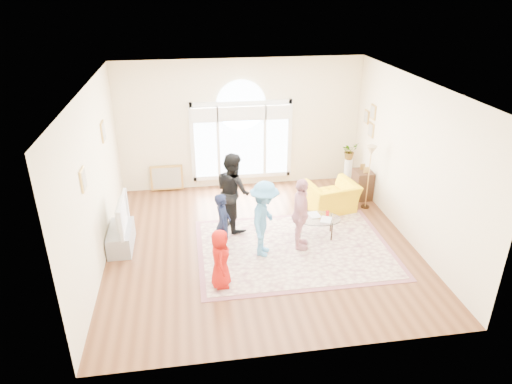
{
  "coord_description": "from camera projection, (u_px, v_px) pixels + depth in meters",
  "views": [
    {
      "loc": [
        -1.29,
        -7.79,
        4.85
      ],
      "look_at": [
        -0.05,
        0.3,
        1.02
      ],
      "focal_mm": 32.0,
      "sensor_mm": 36.0,
      "label": 1
    }
  ],
  "objects": [
    {
      "name": "area_rug",
      "position": [
        294.0,
        248.0,
        9.03
      ],
      "size": [
        3.6,
        2.6,
        0.02
      ],
      "primitive_type": "cube",
      "color": "beige",
      "rests_on": "ground"
    },
    {
      "name": "coffee_table",
      "position": [
        316.0,
        219.0,
        9.34
      ],
      "size": [
        1.14,
        0.87,
        0.54
      ],
      "rotation": [
        0.0,
        0.0,
        -0.25
      ],
      "color": "silver",
      "rests_on": "ground"
    },
    {
      "name": "floor_lamp",
      "position": [
        371.0,
        156.0,
        10.15
      ],
      "size": [
        0.24,
        0.24,
        1.51
      ],
      "color": "black",
      "rests_on": "ground"
    },
    {
      "name": "child_red",
      "position": [
        220.0,
        259.0,
        7.71
      ],
      "size": [
        0.39,
        0.56,
        1.08
      ],
      "primitive_type": "imported",
      "rotation": [
        0.0,
        0.0,
        1.47
      ],
      "color": "red",
      "rests_on": "area_rug"
    },
    {
      "name": "potted_plant",
      "position": [
        350.0,
        151.0,
        11.51
      ],
      "size": [
        0.48,
        0.45,
        0.43
      ],
      "primitive_type": "imported",
      "rotation": [
        0.0,
        0.0,
        0.36
      ],
      "color": "#33722D",
      "rests_on": "plant_pedestal"
    },
    {
      "name": "child_blue",
      "position": [
        264.0,
        219.0,
        8.54
      ],
      "size": [
        0.88,
        1.11,
        1.5
      ],
      "primitive_type": "imported",
      "rotation": [
        0.0,
        0.0,
        1.19
      ],
      "color": "#4A92CA",
      "rests_on": "area_rug"
    },
    {
      "name": "armchair",
      "position": [
        332.0,
        197.0,
        10.4
      ],
      "size": [
        1.22,
        1.11,
        0.69
      ],
      "primitive_type": "imported",
      "rotation": [
        0.0,
        0.0,
        3.34
      ],
      "color": "yellow",
      "rests_on": "ground"
    },
    {
      "name": "room_shell",
      "position": [
        242.0,
        128.0,
        11.08
      ],
      "size": [
        6.0,
        6.0,
        6.0
      ],
      "color": "beige",
      "rests_on": "ground"
    },
    {
      "name": "ground",
      "position": [
        261.0,
        244.0,
        9.21
      ],
      "size": [
        6.0,
        6.0,
        0.0
      ],
      "primitive_type": "plane",
      "color": "#542F1A",
      "rests_on": "ground"
    },
    {
      "name": "television",
      "position": [
        118.0,
        215.0,
        8.79
      ],
      "size": [
        0.17,
        1.09,
        0.62
      ],
      "color": "black",
      "rests_on": "tv_console"
    },
    {
      "name": "side_cabinet",
      "position": [
        362.0,
        184.0,
        11.01
      ],
      "size": [
        0.4,
        0.5,
        0.7
      ],
      "primitive_type": "cube",
      "color": "black",
      "rests_on": "ground"
    },
    {
      "name": "child_pink",
      "position": [
        301.0,
        214.0,
        8.76
      ],
      "size": [
        0.56,
        0.92,
        1.46
      ],
      "primitive_type": "imported",
      "rotation": [
        0.0,
        0.0,
        1.32
      ],
      "color": "pink",
      "rests_on": "area_rug"
    },
    {
      "name": "tv_console",
      "position": [
        121.0,
        238.0,
        9.01
      ],
      "size": [
        0.45,
        1.0,
        0.42
      ],
      "primitive_type": "cube",
      "color": "#96999E",
      "rests_on": "ground"
    },
    {
      "name": "plant_pedestal",
      "position": [
        348.0,
        172.0,
        11.75
      ],
      "size": [
        0.2,
        0.2,
        0.7
      ],
      "primitive_type": "cylinder",
      "color": "white",
      "rests_on": "ground"
    },
    {
      "name": "leaning_picture",
      "position": [
        168.0,
        190.0,
        11.54
      ],
      "size": [
        0.8,
        0.14,
        0.62
      ],
      "primitive_type": "cube",
      "rotation": [
        -0.14,
        0.0,
        0.0
      ],
      "color": "tan",
      "rests_on": "ground"
    },
    {
      "name": "rug_border",
      "position": [
        294.0,
        249.0,
        9.03
      ],
      "size": [
        3.8,
        2.8,
        0.01
      ],
      "primitive_type": "cube",
      "color": "#8D525C",
      "rests_on": "ground"
    },
    {
      "name": "child_black",
      "position": [
        233.0,
        191.0,
        9.46
      ],
      "size": [
        0.89,
        0.99,
        1.67
      ],
      "primitive_type": "imported",
      "rotation": [
        0.0,
        0.0,
        1.96
      ],
      "color": "black",
      "rests_on": "area_rug"
    },
    {
      "name": "child_navy",
      "position": [
        223.0,
        223.0,
        8.66
      ],
      "size": [
        0.35,
        0.49,
        1.24
      ],
      "primitive_type": "imported",
      "rotation": [
        0.0,
        0.0,
        1.43
      ],
      "color": "#131A37",
      "rests_on": "area_rug"
    }
  ]
}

